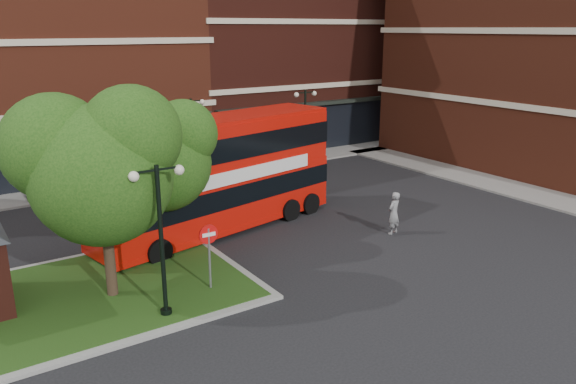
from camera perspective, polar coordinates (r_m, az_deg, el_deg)
ground at (r=20.89m, az=2.27°, el=-8.79°), size 120.00×120.00×0.00m
pavement_far at (r=34.81m, az=-13.82°, el=1.22°), size 44.00×3.00×0.12m
pavement_side at (r=33.77m, az=23.48°, el=-0.15°), size 3.00×28.00×0.12m
terrace_far_right at (r=46.65m, az=-1.02°, el=15.29°), size 18.00×12.00×16.00m
traffic_island at (r=20.53m, az=-21.80°, el=-10.29°), size 12.60×7.60×0.15m
tree_island_west at (r=18.87m, az=-18.88°, el=2.99°), size 5.40×4.71×7.21m
tree_island_east at (r=22.19m, az=-12.95°, el=3.90°), size 4.46×3.90×6.29m
lamp_island at (r=17.55m, az=-12.78°, el=-4.21°), size 1.72×0.36×5.00m
lamp_far_left at (r=33.11m, az=-9.68°, el=5.61°), size 1.72×0.36×5.00m
lamp_far_right at (r=37.02m, az=1.75°, el=6.96°), size 1.72×0.36×5.00m
bus at (r=24.99m, az=-7.26°, el=2.53°), size 12.09×5.05×4.50m
woman at (r=25.34m, az=10.70°, el=-2.12°), size 0.79×0.61×1.93m
car_silver at (r=32.92m, az=-21.73°, el=0.75°), size 3.96×1.61×1.35m
car_white at (r=35.30m, az=-9.03°, el=2.70°), size 4.07×1.66×1.31m
no_entry_sign at (r=19.43m, az=-8.04°, el=-5.29°), size 0.68×0.08×2.46m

